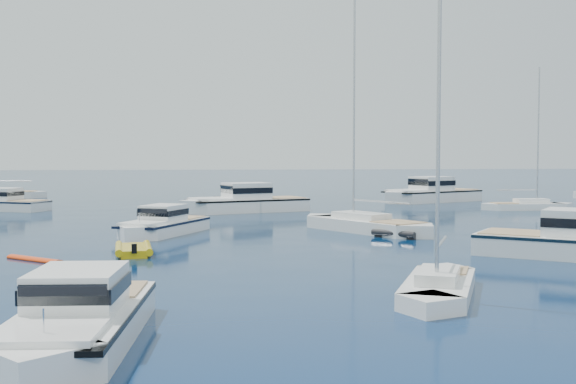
# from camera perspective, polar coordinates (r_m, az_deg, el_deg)

# --- Properties ---
(ground) EXTENTS (400.00, 400.00, 0.00)m
(ground) POSITION_cam_1_polar(r_m,az_deg,el_deg) (30.07, 5.99, -6.44)
(ground) COLOR navy
(ground) RESTS_ON ground
(motor_cruiser_near) EXTENTS (3.52, 9.70, 2.50)m
(motor_cruiser_near) POSITION_cam_1_polar(r_m,az_deg,el_deg) (19.70, -16.47, -11.62)
(motor_cruiser_near) COLOR white
(motor_cruiser_near) RESTS_ON ground
(motor_cruiser_left) EXTENTS (6.26, 9.22, 2.34)m
(motor_cruiser_left) POSITION_cam_1_polar(r_m,az_deg,el_deg) (44.62, -10.00, -3.37)
(motor_cruiser_left) COLOR white
(motor_cruiser_left) RESTS_ON ground
(motor_cruiser_centre) EXTENTS (12.65, 7.60, 3.18)m
(motor_cruiser_centre) POSITION_cam_1_polar(r_m,az_deg,el_deg) (61.40, -3.53, -1.59)
(motor_cruiser_centre) COLOR white
(motor_cruiser_centre) RESTS_ON ground
(motor_cruiser_far_l) EXTENTS (9.96, 6.69, 2.52)m
(motor_cruiser_far_l) POSITION_cam_1_polar(r_m,az_deg,el_deg) (67.91, -21.93, -1.36)
(motor_cruiser_far_l) COLOR white
(motor_cruiser_far_l) RESTS_ON ground
(motor_cruiser_distant) EXTENTS (13.15, 9.29, 3.35)m
(motor_cruiser_distant) POSITION_cam_1_polar(r_m,az_deg,el_deg) (75.55, 11.23, -0.77)
(motor_cruiser_distant) COLOR silver
(motor_cruiser_distant) RESTS_ON ground
(sailboat_fore) EXTENTS (5.41, 8.69, 12.51)m
(sailboat_fore) POSITION_cam_1_polar(r_m,az_deg,el_deg) (25.82, 11.92, -8.07)
(sailboat_fore) COLOR silver
(sailboat_fore) RESTS_ON ground
(sailboat_mid_r) EXTENTS (8.71, 11.69, 17.34)m
(sailboat_mid_r) POSITION_cam_1_polar(r_m,az_deg,el_deg) (46.14, 6.23, -3.13)
(sailboat_mid_r) COLOR silver
(sailboat_mid_r) RESTS_ON ground
(sailboat_centre) EXTENTS (8.90, 2.31, 13.08)m
(sailboat_centre) POSITION_cam_1_polar(r_m,az_deg,el_deg) (67.04, 18.53, -1.35)
(sailboat_centre) COLOR white
(sailboat_centre) RESTS_ON ground
(sailboat_far_l) EXTENTS (10.90, 3.52, 15.78)m
(sailboat_far_l) POSITION_cam_1_polar(r_m,az_deg,el_deg) (87.46, -21.89, -0.42)
(sailboat_far_l) COLOR silver
(sailboat_far_l) RESTS_ON ground
(tender_yellow) EXTENTS (2.57, 4.13, 0.95)m
(tender_yellow) POSITION_cam_1_polar(r_m,az_deg,el_deg) (36.36, -12.21, -4.85)
(tender_yellow) COLOR gold
(tender_yellow) RESTS_ON ground
(tender_grey_near) EXTENTS (3.27, 3.24, 0.95)m
(tender_grey_near) POSITION_cam_1_polar(r_m,az_deg,el_deg) (42.97, 8.71, -3.60)
(tender_grey_near) COLOR black
(tender_grey_near) RESTS_ON ground
(tender_grey_far) EXTENTS (4.01, 2.49, 0.95)m
(tender_grey_far) POSITION_cam_1_polar(r_m,az_deg,el_deg) (75.77, -4.67, -0.72)
(tender_grey_far) COLOR black
(tender_grey_far) RESTS_ON ground
(kayak_orange) EXTENTS (2.99, 2.62, 0.30)m
(kayak_orange) POSITION_cam_1_polar(r_m,az_deg,el_deg) (35.36, -19.54, -5.17)
(kayak_orange) COLOR red
(kayak_orange) RESTS_ON ground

